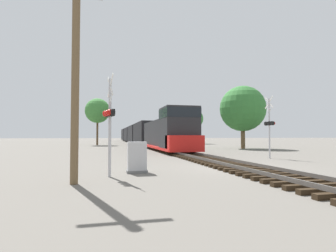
{
  "coord_description": "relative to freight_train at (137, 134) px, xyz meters",
  "views": [
    {
      "loc": [
        -6.55,
        -12.7,
        1.66
      ],
      "look_at": [
        -2.21,
        5.93,
        2.39
      ],
      "focal_mm": 28.0,
      "sensor_mm": 36.0,
      "label": 1
    }
  ],
  "objects": [
    {
      "name": "ground_plane",
      "position": [
        0.0,
        -46.74,
        -2.06
      ],
      "size": [
        400.0,
        400.0,
        0.0
      ],
      "primitive_type": "plane",
      "color": "#666059"
    },
    {
      "name": "rail_track_bed",
      "position": [
        0.0,
        -46.74,
        -1.92
      ],
      "size": [
        2.6,
        160.0,
        0.31
      ],
      "color": "black",
      "rests_on": "ground"
    },
    {
      "name": "freight_train",
      "position": [
        0.0,
        0.0,
        0.0
      ],
      "size": [
        3.16,
        76.84,
        4.35
      ],
      "color": "#232326",
      "rests_on": "ground"
    },
    {
      "name": "crossing_signal_near",
      "position": [
        -6.47,
        -48.47,
        0.4
      ],
      "size": [
        0.51,
        1.01,
        4.19
      ],
      "rotation": [
        0.0,
        0.0,
        -1.33
      ],
      "color": "#B7B7BC",
      "rests_on": "ground"
    },
    {
      "name": "crossing_signal_far",
      "position": [
        5.24,
        -42.2,
        0.49
      ],
      "size": [
        0.36,
        1.01,
        4.64
      ],
      "rotation": [
        0.0,
        0.0,
        1.62
      ],
      "color": "#B7B7BC",
      "rests_on": "ground"
    },
    {
      "name": "relay_cabinet",
      "position": [
        -5.22,
        -47.51,
        -1.37
      ],
      "size": [
        0.92,
        0.62,
        1.4
      ],
      "color": "slate",
      "rests_on": "ground"
    },
    {
      "name": "utility_pole",
      "position": [
        -7.65,
        -49.85,
        1.72
      ],
      "size": [
        1.8,
        0.27,
        7.27
      ],
      "color": "brown",
      "rests_on": "ground"
    },
    {
      "name": "tree_far_right",
      "position": [
        11.03,
        -27.86,
        3.24
      ],
      "size": [
        6.05,
        6.05,
        8.34
      ],
      "color": "brown",
      "rests_on": "ground"
    },
    {
      "name": "tree_mid_background",
      "position": [
        -8.28,
        -10.07,
        4.21
      ],
      "size": [
        4.51,
        4.51,
        8.55
      ],
      "color": "brown",
      "rests_on": "ground"
    },
    {
      "name": "tree_deep_background",
      "position": [
        11.93,
        -5.1,
        3.33
      ],
      "size": [
        4.13,
        4.13,
        7.52
      ],
      "color": "brown",
      "rests_on": "ground"
    }
  ]
}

